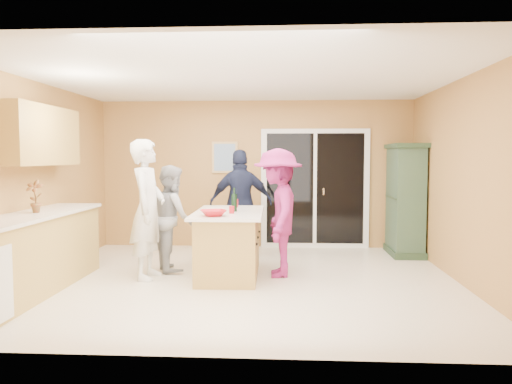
# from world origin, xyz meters

# --- Properties ---
(floor) EXTENTS (5.50, 5.50, 0.00)m
(floor) POSITION_xyz_m (0.00, 0.00, 0.00)
(floor) COLOR silver
(floor) RESTS_ON ground
(ceiling) EXTENTS (5.50, 5.00, 0.10)m
(ceiling) POSITION_xyz_m (0.00, 0.00, 2.60)
(ceiling) COLOR white
(ceiling) RESTS_ON wall_back
(wall_back) EXTENTS (5.50, 0.10, 2.60)m
(wall_back) POSITION_xyz_m (0.00, 2.50, 1.30)
(wall_back) COLOR tan
(wall_back) RESTS_ON ground
(wall_front) EXTENTS (5.50, 0.10, 2.60)m
(wall_front) POSITION_xyz_m (0.00, -2.50, 1.30)
(wall_front) COLOR tan
(wall_front) RESTS_ON ground
(wall_left) EXTENTS (0.10, 5.00, 2.60)m
(wall_left) POSITION_xyz_m (-2.75, 0.00, 1.30)
(wall_left) COLOR tan
(wall_left) RESTS_ON ground
(wall_right) EXTENTS (0.10, 5.00, 2.60)m
(wall_right) POSITION_xyz_m (2.75, 0.00, 1.30)
(wall_right) COLOR tan
(wall_right) RESTS_ON ground
(left_cabinet_run) EXTENTS (0.65, 3.05, 1.24)m
(left_cabinet_run) POSITION_xyz_m (-2.45, -1.05, 0.46)
(left_cabinet_run) COLOR #B49346
(left_cabinet_run) RESTS_ON floor
(upper_cabinets) EXTENTS (0.35, 1.60, 0.75)m
(upper_cabinets) POSITION_xyz_m (-2.58, -0.20, 1.88)
(upper_cabinets) COLOR #B49346
(upper_cabinets) RESTS_ON wall_left
(sliding_door) EXTENTS (1.90, 0.07, 2.10)m
(sliding_door) POSITION_xyz_m (1.05, 2.46, 1.05)
(sliding_door) COLOR silver
(sliding_door) RESTS_ON floor
(framed_picture) EXTENTS (0.46, 0.04, 0.56)m
(framed_picture) POSITION_xyz_m (-0.55, 2.48, 1.60)
(framed_picture) COLOR tan
(framed_picture) RESTS_ON wall_back
(kitchen_island) EXTENTS (0.94, 1.69, 0.88)m
(kitchen_island) POSITION_xyz_m (-0.23, 0.27, 0.41)
(kitchen_island) COLOR #B49346
(kitchen_island) RESTS_ON floor
(green_hutch) EXTENTS (0.52, 0.99, 1.82)m
(green_hutch) POSITION_xyz_m (2.49, 1.90, 0.89)
(green_hutch) COLOR #233924
(green_hutch) RESTS_ON floor
(woman_white) EXTENTS (0.45, 0.68, 1.84)m
(woman_white) POSITION_xyz_m (-1.28, 0.07, 0.92)
(woman_white) COLOR silver
(woman_white) RESTS_ON floor
(woman_grey) EXTENTS (0.81, 0.89, 1.49)m
(woman_grey) POSITION_xyz_m (-1.07, 0.58, 0.75)
(woman_grey) COLOR #A8A8AB
(woman_grey) RESTS_ON floor
(woman_navy) EXTENTS (1.07, 0.61, 1.73)m
(woman_navy) POSITION_xyz_m (-0.18, 1.60, 0.86)
(woman_navy) COLOR #1A1C39
(woman_navy) RESTS_ON floor
(woman_magenta) EXTENTS (0.68, 1.14, 1.72)m
(woman_magenta) POSITION_xyz_m (0.43, 0.30, 0.86)
(woman_magenta) COLOR #992171
(woman_magenta) RESTS_ON floor
(serving_bowl) EXTENTS (0.41, 0.41, 0.08)m
(serving_bowl) POSITION_xyz_m (-0.36, -0.28, 0.91)
(serving_bowl) COLOR #AA121B
(serving_bowl) RESTS_ON kitchen_island
(tulip_vase) EXTENTS (0.22, 0.15, 0.40)m
(tulip_vase) POSITION_xyz_m (-2.45, -0.61, 1.14)
(tulip_vase) COLOR red
(tulip_vase) RESTS_ON left_cabinet_run
(tumbler_near) EXTENTS (0.09, 0.09, 0.12)m
(tumbler_near) POSITION_xyz_m (-0.19, 0.83, 0.93)
(tumbler_near) COLOR #AA121B
(tumbler_near) RESTS_ON kitchen_island
(tumbler_far) EXTENTS (0.08, 0.08, 0.10)m
(tumbler_far) POSITION_xyz_m (-0.16, 0.02, 0.92)
(tumbler_far) COLOR #AA121B
(tumbler_far) RESTS_ON kitchen_island
(wine_bottle) EXTENTS (0.07, 0.07, 0.32)m
(wine_bottle) POSITION_xyz_m (-0.15, 0.27, 1.00)
(wine_bottle) COLOR black
(wine_bottle) RESTS_ON kitchen_island
(white_plate) EXTENTS (0.29, 0.29, 0.02)m
(white_plate) POSITION_xyz_m (-0.44, 0.48, 0.88)
(white_plate) COLOR white
(white_plate) RESTS_ON kitchen_island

